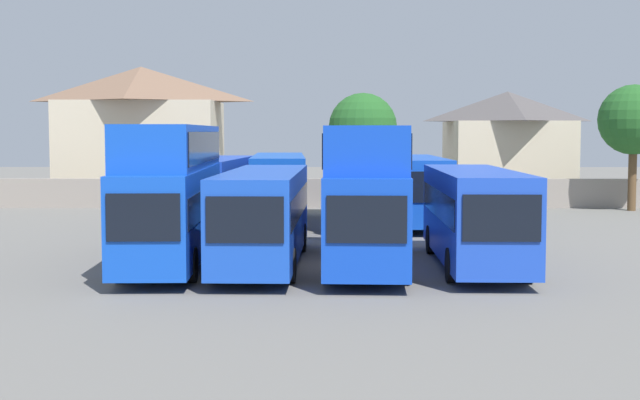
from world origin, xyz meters
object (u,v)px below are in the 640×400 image
object	(u,v)px
bus_2	(264,212)
bus_5	(217,187)
house_terrace_centre	(507,144)
tree_left_of_lot	(634,120)
bus_1	(172,187)
bus_7	(361,169)
tree_behind_wall	(363,128)
bus_4	(474,212)
bus_8	(415,186)
bus_3	(367,188)
house_terrace_left	(142,132)
bus_6	(279,185)

from	to	relation	value
bus_2	bus_5	xyz separation A→B (m)	(-3.34, 13.74, 0.02)
bus_5	house_terrace_centre	bearing A→B (deg)	137.10
bus_2	tree_left_of_lot	xyz separation A→B (m)	(20.45, 21.83, 3.48)
bus_2	tree_left_of_lot	bearing A→B (deg)	138.10
bus_1	bus_2	world-z (taller)	bus_1
bus_7	tree_behind_wall	world-z (taller)	tree_behind_wall
bus_4	bus_5	bearing A→B (deg)	-141.54
bus_8	tree_left_of_lot	bearing A→B (deg)	120.80
bus_4	bus_3	bearing A→B (deg)	-89.84
bus_2	tree_left_of_lot	world-z (taller)	tree_left_of_lot
house_terrace_centre	tree_left_of_lot	distance (m)	11.07
bus_2	house_terrace_centre	world-z (taller)	house_terrace_centre
bus_3	house_terrace_centre	bearing A→B (deg)	162.83
bus_5	bus_7	xyz separation A→B (m)	(7.30, -0.00, 0.88)
bus_4	bus_5	world-z (taller)	bus_4
bus_4	house_terrace_left	world-z (taller)	house_terrace_left
bus_7	house_terrace_left	xyz separation A→B (m)	(-14.70, 17.30, 1.90)
bus_2	house_terrace_left	world-z (taller)	house_terrace_left
bus_2	bus_7	size ratio (longest dim) A/B	0.99
bus_8	tree_behind_wall	xyz separation A→B (m)	(-2.10, 12.77, 3.01)
bus_6	house_terrace_centre	distance (m)	23.16
house_terrace_left	bus_5	bearing A→B (deg)	-66.84
bus_3	tree_left_of_lot	world-z (taller)	tree_left_of_lot
bus_1	bus_2	size ratio (longest dim) A/B	0.98
bus_4	bus_8	size ratio (longest dim) A/B	0.98
bus_1	bus_7	xyz separation A→B (m)	(7.19, 13.72, 0.04)
bus_8	bus_1	bearing A→B (deg)	-36.32
bus_3	bus_8	distance (m)	14.15
house_terrace_centre	bus_4	bearing A→B (deg)	-103.45
bus_5	bus_8	world-z (taller)	bus_8
bus_8	bus_3	bearing A→B (deg)	-12.70
bus_8	house_terrace_left	xyz separation A→B (m)	(-17.41, 17.48, 2.75)
tree_left_of_lot	bus_5	bearing A→B (deg)	-161.22
bus_4	bus_7	bearing A→B (deg)	-165.26
bus_8	tree_behind_wall	bearing A→B (deg)	-170.80
tree_left_of_lot	tree_behind_wall	xyz separation A→B (m)	(-15.89, 4.50, -0.41)
bus_5	bus_7	world-z (taller)	bus_7
bus_5	house_terrace_left	distance (m)	19.03
bus_2	bus_3	bearing A→B (deg)	87.58
house_terrace_left	bus_2	bearing A→B (deg)	-70.91
bus_8	house_terrace_centre	bearing A→B (deg)	154.94
bus_6	bus_8	distance (m)	6.89
bus_2	tree_left_of_lot	distance (m)	30.11
house_terrace_left	house_terrace_centre	xyz separation A→B (m)	(25.63, 0.23, -0.87)
bus_7	tree_behind_wall	distance (m)	12.79
bus_4	house_terrace_centre	size ratio (longest dim) A/B	1.28
bus_4	bus_8	xyz separation A→B (m)	(-0.67, 13.86, 0.03)
bus_1	tree_behind_wall	bearing A→B (deg)	161.55
bus_2	bus_6	distance (m)	13.81
bus_3	tree_left_of_lot	xyz separation A→B (m)	(16.86, 22.06, 2.63)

